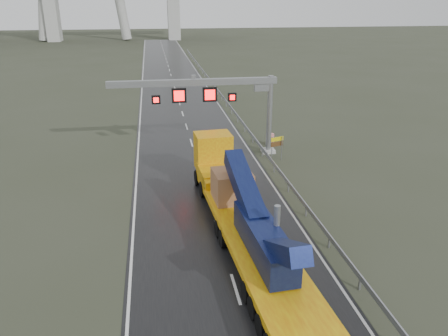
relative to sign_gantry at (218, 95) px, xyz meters
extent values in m
plane|color=#323726|center=(-2.10, -17.99, -5.61)|extent=(400.00, 400.00, 0.00)
cube|color=black|center=(-2.10, 22.01, -5.60)|extent=(11.00, 200.00, 0.02)
cube|color=#B5B6B1|center=(4.80, 0.01, -5.46)|extent=(1.20, 1.20, 0.30)
cylinder|color=gray|center=(4.80, 0.01, -2.01)|extent=(0.48, 0.48, 7.20)
cube|color=gray|center=(-2.10, 0.01, 1.19)|extent=(14.80, 0.55, 0.55)
cube|color=gray|center=(4.00, 0.01, 0.69)|extent=(1.40, 0.35, 0.90)
cube|color=gray|center=(-2.10, 0.01, 1.64)|extent=(0.35, 0.35, 0.35)
cube|color=black|center=(-3.40, -0.04, 0.09)|extent=(1.25, 0.25, 1.25)
cube|color=#FF0C0C|center=(-3.40, -0.18, 0.09)|extent=(0.90, 0.02, 0.90)
cube|color=black|center=(-0.70, -0.04, 0.09)|extent=(1.25, 0.25, 1.25)
cube|color=#FF0C0C|center=(-0.70, -0.18, 0.09)|extent=(0.90, 0.02, 0.90)
cube|color=black|center=(-5.40, -0.04, -0.21)|extent=(0.75, 0.25, 0.75)
cube|color=#FF0C0C|center=(-5.40, -0.18, -0.21)|extent=(0.54, 0.02, 0.54)
cube|color=black|center=(1.30, -0.04, -0.21)|extent=(0.75, 0.25, 0.75)
cube|color=#FF0C0C|center=(1.30, -0.18, -0.21)|extent=(0.54, 0.02, 0.54)
cube|color=#B5B6B1|center=(-37.10, 122.01, 4.89)|extent=(4.00, 6.00, 21.00)
cube|color=#B5B6B1|center=(2.90, 122.01, 4.89)|extent=(4.00, 6.00, 21.00)
cube|color=yellow|center=(-0.56, -17.97, -4.48)|extent=(4.00, 15.30, 0.38)
cube|color=yellow|center=(-1.08, -9.99, -4.04)|extent=(2.89, 1.48, 0.54)
cube|color=yellow|center=(-1.19, -8.26, -4.32)|extent=(3.02, 3.42, 1.30)
cube|color=yellow|center=(-1.31, -6.32, -3.02)|extent=(2.84, 2.33, 2.81)
cube|color=black|center=(-1.39, -5.22, -2.69)|extent=(2.49, 0.21, 1.30)
cube|color=#0E1545|center=(-0.49, -19.05, -3.45)|extent=(1.93, 6.57, 1.51)
cube|color=#0E1545|center=(-0.73, -15.28, -2.15)|extent=(1.46, 6.01, 2.76)
cube|color=#0E1545|center=(-0.32, -21.75, -2.48)|extent=(1.25, 4.34, 2.61)
cylinder|color=gray|center=(0.16, -19.01, -2.48)|extent=(0.34, 0.34, 1.73)
cube|color=#926242|center=(-0.92, -12.36, -3.31)|extent=(2.53, 2.53, 1.95)
cylinder|color=black|center=(-0.25, -22.83, -5.07)|extent=(3.20, 1.28, 1.08)
cylinder|color=black|center=(-0.73, -15.28, -5.07)|extent=(3.20, 1.28, 1.08)
cylinder|color=black|center=(-1.30, -6.54, -5.02)|extent=(2.99, 1.38, 1.19)
cylinder|color=gray|center=(4.54, -2.14, -4.52)|extent=(0.07, 0.07, 2.19)
cylinder|color=gray|center=(5.45, -2.14, -4.52)|extent=(0.07, 0.07, 2.19)
cube|color=yellow|center=(5.00, -2.14, -3.65)|extent=(1.23, 0.46, 0.36)
cube|color=#503116|center=(5.00, -2.14, -4.11)|extent=(1.23, 0.46, 0.41)
cube|color=red|center=(5.49, 2.01, -5.02)|extent=(0.78, 0.54, 1.19)
camera|label=1|loc=(-5.61, -37.79, 7.99)|focal=35.00mm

